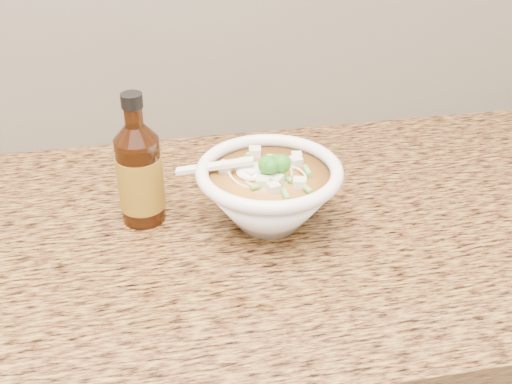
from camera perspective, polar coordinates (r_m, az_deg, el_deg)
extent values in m
cube|color=beige|center=(1.16, -16.88, 15.11)|extent=(4.00, 0.02, 0.50)
cube|color=olive|center=(0.99, -15.58, -5.26)|extent=(4.00, 0.68, 0.04)
cylinder|color=white|center=(0.98, 1.15, -2.44)|extent=(0.09, 0.09, 0.01)
torus|color=white|center=(0.94, 1.20, 1.87)|extent=(0.22, 0.22, 0.02)
torus|color=beige|center=(0.96, 1.96, 2.02)|extent=(0.11, 0.11, 0.00)
torus|color=beige|center=(0.94, 1.63, 1.41)|extent=(0.14, 0.14, 0.00)
torus|color=beige|center=(0.94, 0.40, 1.24)|extent=(0.11, 0.11, 0.00)
torus|color=beige|center=(0.93, 0.98, 0.82)|extent=(0.11, 0.11, 0.00)
torus|color=beige|center=(0.93, 1.55, 0.52)|extent=(0.11, 0.11, 0.00)
torus|color=beige|center=(0.93, 0.40, 0.54)|extent=(0.12, 0.12, 0.00)
cube|color=silver|center=(0.91, -1.18, 0.73)|extent=(0.02, 0.02, 0.02)
cube|color=silver|center=(0.92, 3.66, 0.95)|extent=(0.02, 0.02, 0.02)
cube|color=silver|center=(0.90, 3.74, 0.29)|extent=(0.02, 0.02, 0.02)
cube|color=silver|center=(0.94, 0.16, 1.60)|extent=(0.02, 0.02, 0.01)
cube|color=silver|center=(0.95, 2.54, 2.02)|extent=(0.02, 0.02, 0.02)
cube|color=silver|center=(0.95, 0.33, 2.30)|extent=(0.03, 0.03, 0.02)
cube|color=silver|center=(0.98, 3.47, 3.03)|extent=(0.02, 0.02, 0.02)
cube|color=silver|center=(0.96, 0.33, 2.64)|extent=(0.02, 0.02, 0.02)
cube|color=silver|center=(0.93, 0.36, 1.38)|extent=(0.02, 0.02, 0.02)
cube|color=silver|center=(0.91, 0.59, 0.75)|extent=(0.02, 0.02, 0.02)
ellipsoid|color=#196014|center=(0.92, 1.70, 2.29)|extent=(0.04, 0.04, 0.04)
cylinder|color=#63C24A|center=(0.99, 0.22, 3.36)|extent=(0.02, 0.01, 0.01)
cylinder|color=#63C24A|center=(0.96, 3.42, 2.37)|extent=(0.02, 0.02, 0.01)
cylinder|color=#63C24A|center=(0.91, 1.17, 0.59)|extent=(0.02, 0.01, 0.01)
cylinder|color=#63C24A|center=(0.95, 4.96, 2.14)|extent=(0.01, 0.02, 0.01)
cylinder|color=#63C24A|center=(0.99, 3.30, 3.30)|extent=(0.01, 0.02, 0.01)
cylinder|color=#63C24A|center=(0.92, 3.01, 1.03)|extent=(0.02, 0.01, 0.01)
cylinder|color=#63C24A|center=(0.95, -1.87, 2.10)|extent=(0.01, 0.02, 0.01)
cylinder|color=#63C24A|center=(0.92, 3.27, 1.22)|extent=(0.02, 0.02, 0.01)
ellipsoid|color=white|center=(0.94, -0.30, 1.82)|extent=(0.05, 0.05, 0.02)
cube|color=white|center=(0.94, -3.70, 2.32)|extent=(0.12, 0.05, 0.03)
cylinder|color=#3D1908|center=(0.97, -10.23, 1.04)|extent=(0.08, 0.08, 0.14)
cylinder|color=#3D1908|center=(0.92, -10.84, 6.63)|extent=(0.03, 0.03, 0.03)
cylinder|color=black|center=(0.91, -11.00, 7.99)|extent=(0.04, 0.04, 0.02)
cylinder|color=red|center=(0.97, -10.22, 0.90)|extent=(0.09, 0.09, 0.08)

